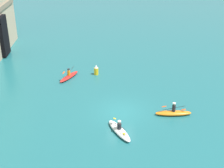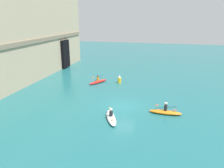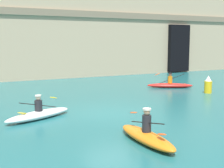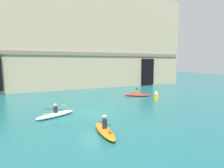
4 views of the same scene
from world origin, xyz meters
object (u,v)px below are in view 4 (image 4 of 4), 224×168
object	(u,v)px
kayak_red	(137,95)
marker_buoy	(156,96)
kayak_orange	(105,130)
kayak_white	(56,114)

from	to	relation	value
kayak_red	marker_buoy	bearing A→B (deg)	-45.17
kayak_orange	marker_buoy	size ratio (longest dim) A/B	2.72
kayak_white	marker_buoy	bearing A→B (deg)	165.23
marker_buoy	kayak_red	bearing A→B (deg)	105.10
kayak_white	kayak_red	bearing A→B (deg)	-179.66
kayak_red	kayak_orange	xyz separation A→B (m)	(-8.56, -9.81, 0.02)
kayak_white	kayak_orange	size ratio (longest dim) A/B	1.07
kayak_orange	kayak_white	bearing A→B (deg)	-151.96
kayak_red	kayak_orange	distance (m)	13.02
kayak_white	kayak_red	xyz separation A→B (m)	(11.05, 4.82, -0.00)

